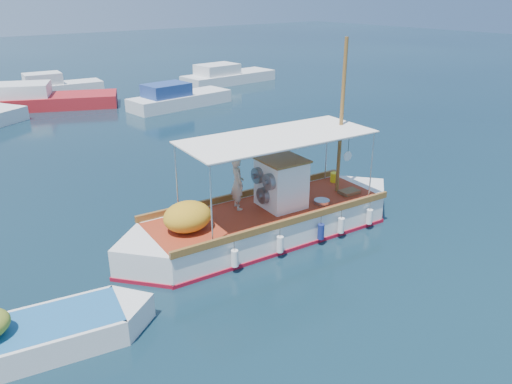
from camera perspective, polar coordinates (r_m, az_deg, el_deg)
ground at (r=15.73m, az=2.55°, el=-4.64°), size 160.00×160.00×0.00m
fishing_caique at (r=15.30m, az=1.15°, el=-3.24°), size 9.78×3.40×5.99m
dinghy at (r=11.88m, az=-25.32°, el=-15.25°), size 5.51×2.31×1.37m
bg_boat_n at (r=35.29m, az=-23.59°, el=9.57°), size 9.43×6.30×1.80m
bg_boat_ne at (r=33.12m, az=-8.95°, el=10.41°), size 6.99×2.84×1.80m
bg_boat_e at (r=41.46m, az=-3.39°, el=12.97°), size 8.02×3.09×1.80m
bg_boat_far_n at (r=39.52m, az=-22.01°, el=10.99°), size 6.33×2.59×1.80m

